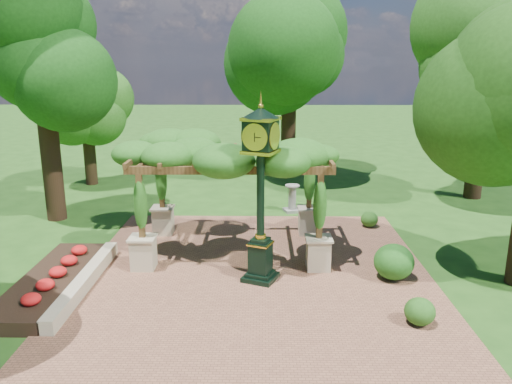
{
  "coord_description": "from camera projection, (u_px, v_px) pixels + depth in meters",
  "views": [
    {
      "loc": [
        0.21,
        -11.83,
        5.95
      ],
      "look_at": [
        0.0,
        2.5,
        2.2
      ],
      "focal_mm": 35.0,
      "sensor_mm": 36.0,
      "label": 1
    }
  ],
  "objects": [
    {
      "name": "pergola",
      "position": [
        233.0,
        157.0,
        15.45
      ],
      "size": [
        5.98,
        3.79,
        3.75
      ],
      "rotation": [
        0.0,
        0.0,
        0.01
      ],
      "color": "#C5B692",
      "rests_on": "brick_plaza"
    },
    {
      "name": "tree_north",
      "position": [
        290.0,
        56.0,
        25.14
      ],
      "size": [
        5.0,
        5.0,
        9.07
      ],
      "color": "black",
      "rests_on": "ground"
    },
    {
      "name": "border_wall",
      "position": [
        85.0,
        282.0,
        13.45
      ],
      "size": [
        0.35,
        5.0,
        0.4
      ],
      "primitive_type": "cube",
      "color": "#C6B793",
      "rests_on": "ground"
    },
    {
      "name": "tree_west_far",
      "position": [
        85.0,
        98.0,
        24.0
      ],
      "size": [
        3.08,
        3.08,
        6.24
      ],
      "color": "#322313",
      "rests_on": "ground"
    },
    {
      "name": "shrub_back",
      "position": [
        369.0,
        219.0,
        18.38
      ],
      "size": [
        0.8,
        0.8,
        0.57
      ],
      "primitive_type": "ellipsoid",
      "rotation": [
        0.0,
        0.0,
        0.3
      ],
      "color": "#285819",
      "rests_on": "brick_plaza"
    },
    {
      "name": "tree_east_far",
      "position": [
        490.0,
        34.0,
        20.79
      ],
      "size": [
        4.92,
        4.92,
        10.31
      ],
      "color": "black",
      "rests_on": "ground"
    },
    {
      "name": "flower_bed",
      "position": [
        52.0,
        282.0,
        13.47
      ],
      "size": [
        1.5,
        5.0,
        0.36
      ],
      "primitive_type": "cube",
      "color": "red",
      "rests_on": "ground"
    },
    {
      "name": "tree_west_near",
      "position": [
        39.0,
        43.0,
        17.83
      ],
      "size": [
        4.18,
        4.18,
        9.62
      ],
      "color": "#352115",
      "rests_on": "ground"
    },
    {
      "name": "shrub_front",
      "position": [
        420.0,
        311.0,
        11.52
      ],
      "size": [
        0.76,
        0.76,
        0.64
      ],
      "primitive_type": "ellipsoid",
      "rotation": [
        0.0,
        0.0,
        0.07
      ],
      "color": "#235317",
      "rests_on": "brick_plaza"
    },
    {
      "name": "brick_plaza",
      "position": [
        255.0,
        281.0,
        13.91
      ],
      "size": [
        10.0,
        12.0,
        0.04
      ],
      "primitive_type": "cube",
      "color": "brown",
      "rests_on": "ground"
    },
    {
      "name": "pedestal_clock",
      "position": [
        261.0,
        179.0,
        13.25
      ],
      "size": [
        1.26,
        1.26,
        4.88
      ],
      "rotation": [
        0.0,
        0.0,
        -0.39
      ],
      "color": "black",
      "rests_on": "brick_plaza"
    },
    {
      "name": "sundial",
      "position": [
        292.0,
        200.0,
        20.32
      ],
      "size": [
        0.77,
        0.77,
        1.12
      ],
      "rotation": [
        0.0,
        0.0,
        0.29
      ],
      "color": "gray",
      "rests_on": "ground"
    },
    {
      "name": "shrub_mid",
      "position": [
        394.0,
        262.0,
        13.91
      ],
      "size": [
        1.17,
        1.17,
        1.0
      ],
      "primitive_type": "ellipsoid",
      "rotation": [
        0.0,
        0.0,
        -0.05
      ],
      "color": "#1F5818",
      "rests_on": "brick_plaza"
    },
    {
      "name": "ground",
      "position": [
        255.0,
        298.0,
        12.95
      ],
      "size": [
        120.0,
        120.0,
        0.0
      ],
      "primitive_type": "plane",
      "color": "#1E4714",
      "rests_on": "ground"
    }
  ]
}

